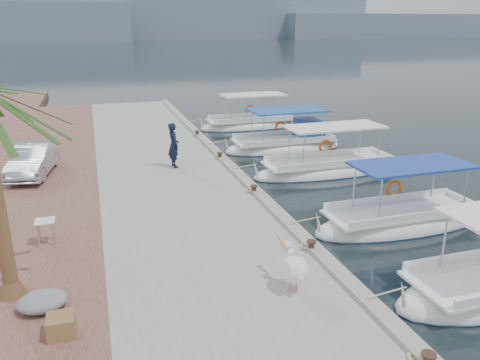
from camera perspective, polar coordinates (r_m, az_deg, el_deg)
name	(u,v)px	position (r m, az deg, el deg)	size (l,w,h in m)	color
ground	(277,219)	(16.86, 4.49, -4.79)	(400.00, 400.00, 0.00)	black
concrete_quay	(170,179)	(20.57, -8.51, 0.17)	(6.00, 40.00, 0.50)	gray
quay_curb	(231,166)	(21.04, -1.07, 1.68)	(0.44, 40.00, 0.12)	gray
cobblestone_strip	(47,190)	(20.48, -22.44, -1.16)	(4.00, 40.00, 0.50)	brown
distant_hills	(170,21)	(218.72, -8.53, 18.59)	(330.00, 60.00, 18.00)	slate
fishing_caique_b	(401,223)	(17.15, 19.03, -4.93)	(6.59, 2.12, 2.83)	white
fishing_caique_c	(328,170)	(22.31, 10.74, 1.17)	(7.54, 2.14, 2.83)	white
fishing_caique_d	(285,146)	(26.24, 5.52, 4.18)	(6.82, 2.57, 2.83)	white
fishing_caique_e	(250,126)	(31.72, 1.27, 6.64)	(7.00, 2.31, 2.83)	white
mooring_bollards	(254,189)	(17.80, 1.71, -1.06)	(0.28, 20.28, 0.33)	black
pelican	(293,268)	(11.51, 6.54, -10.58)	(0.50, 1.43, 1.13)	tan
fisherman	(174,145)	(21.10, -8.09, 4.22)	(0.73, 0.48, 2.02)	black
parked_car	(33,160)	(21.76, -23.91, 2.25)	(1.38, 3.95, 1.30)	#A3ADBA
wooden_crate	(61,326)	(10.79, -20.99, -16.23)	(0.55, 0.55, 0.44)	brown
tarp_bundle	(42,301)	(11.79, -22.97, -13.46)	(1.10, 0.90, 0.40)	gray
folding_table	(46,227)	(14.83, -22.62, -5.31)	(0.55, 0.55, 0.73)	silver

